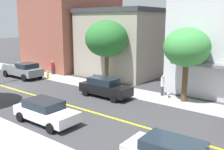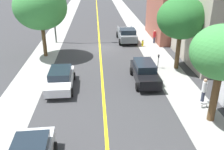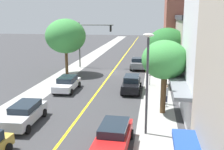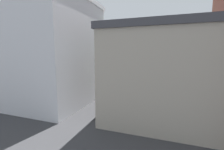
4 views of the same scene
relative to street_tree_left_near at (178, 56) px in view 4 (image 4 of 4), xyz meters
name	(u,v)px [view 4 (image 4 of 4)]	position (x,y,z in m)	size (l,w,h in m)	color
ground_plane	(194,88)	(-5.88, -2.28, -5.11)	(140.00, 140.00, 0.00)	#38383A
sidewalk_left	(203,98)	(-11.97, -2.28, -5.10)	(2.89, 126.00, 0.01)	#9E9E99
sidewalk_right	(189,82)	(0.21, -2.28, -5.10)	(2.89, 126.00, 0.01)	#9E9E99
road_centerline_stripe	(194,88)	(-5.88, -2.28, -5.11)	(0.20, 126.00, 0.00)	yellow
brick_apartment_block	(161,72)	(-18.87, 2.65, -1.18)	(9.55, 9.25, 7.83)	#A39989
pale_office_building	(49,52)	(-18.86, 15.20, 0.71)	(11.13, 10.12, 11.61)	silver
street_tree_left_near	(178,56)	(0.00, 0.00, 0.00)	(5.32, 5.32, 7.38)	brown
street_tree_right_corner	(91,62)	(-12.43, 12.98, -0.73)	(3.63, 3.63, 5.96)	brown
street_tree_left_far	(149,61)	(-12.95, 4.39, -0.45)	(4.30, 4.30, 6.51)	brown
fire_hydrant	(206,94)	(-11.05, -2.77, -4.68)	(0.44, 0.24, 0.87)	yellow
parking_meter	(150,87)	(-11.22, 4.26, -4.24)	(0.12, 0.18, 1.31)	#4C4C51
traffic_light_mast	(211,59)	(-1.97, -5.14, -0.55)	(5.28, 0.32, 6.77)	#474C47
street_lamp	(72,62)	(-11.19, 17.22, -0.96)	(0.70, 0.36, 6.75)	#38383D
red_sedan_left_curb	(67,79)	(-9.37, 19.67, -4.29)	(2.12, 4.77, 1.55)	red
gold_sedan_right_curb	(75,74)	(-2.45, 22.49, -4.32)	(2.19, 4.41, 1.51)	#B29338
black_sedan_left_curb	(133,83)	(-9.38, 7.14, -4.25)	(1.97, 4.70, 1.66)	black
white_sedan_right_curb	(136,77)	(-2.60, 7.84, -4.33)	(2.12, 4.57, 1.48)	silver
silver_sedan_right_curb	(96,75)	(-2.36, 16.92, -4.30)	(2.17, 4.80, 1.52)	#B7BABF
grey_pickup_truck	(223,89)	(-9.41, -5.13, -4.20)	(2.31, 5.43, 1.77)	slate
pedestrian_white_shirt	(104,85)	(-12.80, 10.83, -4.14)	(0.32, 0.32, 1.80)	#33384C
pedestrian_red_shirt	(222,95)	(-12.76, -4.06, -4.23)	(0.35, 0.35, 1.67)	#33384C
small_dog	(100,89)	(-12.61, 11.52, -4.80)	(0.63, 0.31, 0.47)	silver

